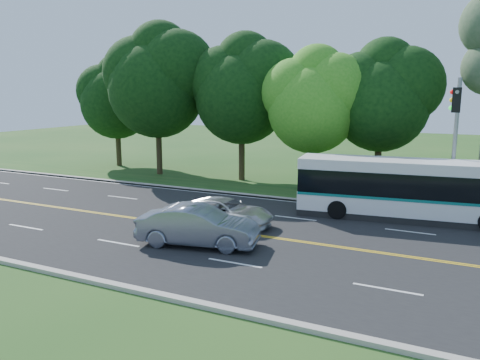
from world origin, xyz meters
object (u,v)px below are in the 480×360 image
at_px(transit_bus, 415,191).
at_px(sedan, 198,226).
at_px(traffic_signal, 455,128).
at_px(suv, 226,212).

distance_m(transit_bus, sedan, 11.17).
relative_size(transit_bus, sedan, 2.31).
height_order(transit_bus, sedan, transit_bus).
height_order(traffic_signal, transit_bus, traffic_signal).
bearing_deg(transit_bus, traffic_signal, -20.22).
bearing_deg(suv, traffic_signal, -63.24).
distance_m(traffic_signal, sedan, 12.64).
bearing_deg(sedan, suv, -6.23).
bearing_deg(suv, sedan, -173.21).
bearing_deg(traffic_signal, sedan, -140.36).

